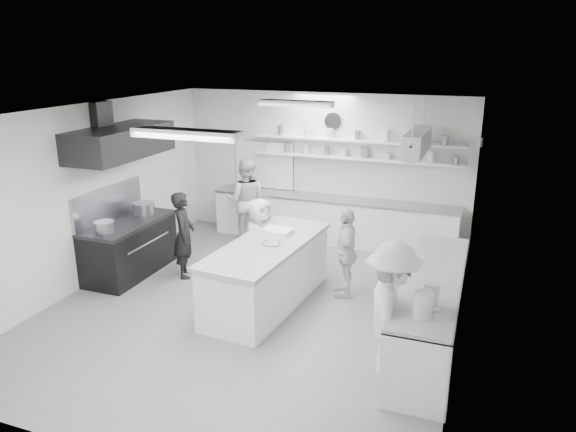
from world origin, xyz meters
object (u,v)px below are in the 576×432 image
(cook_stove, at_px, (184,235))
(back_counter, at_px, (332,220))
(prep_island, at_px, (267,275))
(cook_back, at_px, (246,200))
(stove, at_px, (130,249))
(right_counter, at_px, (431,311))

(cook_stove, bearing_deg, back_counter, -61.22)
(prep_island, height_order, cook_back, cook_back)
(stove, distance_m, cook_stove, 1.05)
(stove, distance_m, prep_island, 2.75)
(stove, xyz_separation_m, cook_stove, (0.98, 0.22, 0.31))
(prep_island, bearing_deg, right_counter, -2.66)
(right_counter, bearing_deg, stove, 173.48)
(prep_island, bearing_deg, back_counter, 91.98)
(stove, relative_size, prep_island, 0.70)
(cook_stove, height_order, cook_back, cook_back)
(stove, distance_m, right_counter, 5.28)
(cook_back, bearing_deg, stove, 46.79)
(back_counter, bearing_deg, prep_island, -93.12)
(back_counter, height_order, cook_back, cook_back)
(back_counter, relative_size, cook_back, 2.90)
(stove, xyz_separation_m, prep_island, (2.73, -0.26, 0.03))
(stove, bearing_deg, back_counter, 43.99)
(stove, xyz_separation_m, cook_back, (1.21, 2.27, 0.41))
(stove, bearing_deg, cook_stove, 12.97)
(back_counter, bearing_deg, cook_back, -162.69)
(prep_island, relative_size, cook_back, 1.50)
(right_counter, bearing_deg, cook_stove, 169.08)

